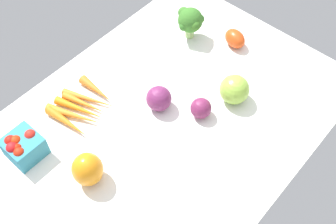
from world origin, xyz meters
TOP-DOWN VIEW (x-y plane):
  - tablecloth at (0.00, 0.00)cm, footprint 104.00×76.00cm
  - red_onion_center at (6.67, -6.69)cm, footprint 6.15×6.15cm
  - bell_pepper_orange at (-28.59, 2.09)cm, footprint 8.76×8.76cm
  - broccoli_head at (29.60, 16.46)cm, footprint 8.93×9.82cm
  - heirloom_tomato_green at (17.60, -10.36)cm, footprint 8.84×8.84cm
  - berry_basket at (-35.09, 20.67)cm, footprint 9.11×9.11cm
  - roma_tomato at (36.27, 2.76)cm, footprint 7.51×9.10cm
  - red_onion_near_basket at (0.91, 4.33)cm, footprint 7.50×7.50cm
  - carrot_bunch at (-15.21, 20.45)cm, footprint 17.12×18.13cm

SIDE VIEW (x-z plane):
  - tablecloth at x=0.00cm, z-range 0.00..2.00cm
  - carrot_bunch at x=-15.21cm, z-range 1.86..4.79cm
  - roma_tomato at x=36.27cm, z-range 2.00..7.50cm
  - red_onion_center at x=6.67cm, z-range 2.00..8.15cm
  - red_onion_near_basket at x=0.91cm, z-range 2.00..9.50cm
  - berry_basket at x=-35.09cm, z-range 2.01..10.04cm
  - heirloom_tomato_green at x=17.60cm, z-range 2.00..10.84cm
  - bell_pepper_orange at x=-28.59cm, z-range 2.00..11.92cm
  - broccoli_head at x=29.60cm, z-range 3.31..14.45cm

